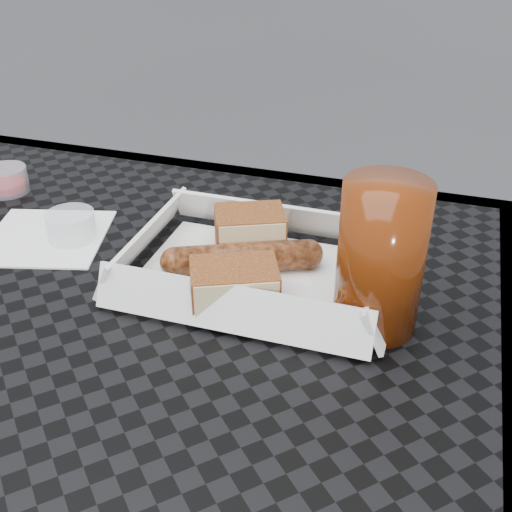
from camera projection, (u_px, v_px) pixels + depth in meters
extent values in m
cube|color=black|center=(19.00, 353.00, 0.52)|extent=(0.80, 0.80, 0.01)
cube|color=black|center=(198.00, 175.00, 0.84)|extent=(0.80, 0.03, 0.03)
cylinder|color=black|center=(10.00, 354.00, 1.09)|extent=(0.03, 0.03, 0.73)
cylinder|color=black|center=(428.00, 452.00, 0.91)|extent=(0.03, 0.03, 0.73)
cube|color=white|center=(259.00, 276.00, 0.61)|extent=(0.22, 0.15, 0.00)
cylinder|color=brown|center=(242.00, 258.00, 0.60)|extent=(0.13, 0.08, 0.03)
sphere|color=brown|center=(308.00, 254.00, 0.61)|extent=(0.03, 0.03, 0.03)
sphere|color=brown|center=(175.00, 262.00, 0.60)|extent=(0.03, 0.03, 0.03)
cube|color=brown|center=(250.00, 231.00, 0.63)|extent=(0.08, 0.07, 0.04)
cube|color=brown|center=(234.00, 286.00, 0.55)|extent=(0.09, 0.08, 0.04)
cylinder|color=#F8520A|center=(313.00, 315.00, 0.55)|extent=(0.02, 0.02, 0.00)
torus|color=white|center=(320.00, 320.00, 0.54)|extent=(0.02, 0.02, 0.00)
cube|color=#B2D17F|center=(326.00, 316.00, 0.55)|extent=(0.02, 0.02, 0.00)
cube|color=white|center=(47.00, 237.00, 0.67)|extent=(0.15, 0.15, 0.00)
cylinder|color=maroon|center=(6.00, 180.00, 0.76)|extent=(0.05, 0.05, 0.03)
cylinder|color=silver|center=(71.00, 226.00, 0.66)|extent=(0.05, 0.05, 0.03)
cylinder|color=#571F07|center=(381.00, 258.00, 0.51)|extent=(0.07, 0.07, 0.13)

